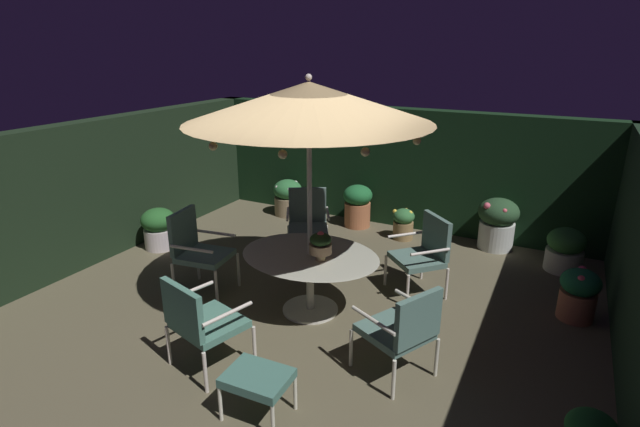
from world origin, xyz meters
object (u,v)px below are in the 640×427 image
patio_chair_southeast (200,319)px  potted_plant_back_center (498,222)px  patio_chair_north (424,250)px  potted_plant_left_far (579,293)px  potted_plant_right_near (159,227)px  potted_plant_left_near (403,223)px  centerpiece_planter (321,244)px  potted_plant_right_far (288,197)px  potted_plant_front_corner (565,249)px  patio_chair_northeast (308,220)px  patio_dining_table (310,266)px  potted_plant_back_right (358,204)px  ottoman_footrest (257,379)px  patio_umbrella (309,103)px  patio_chair_east (197,247)px  patio_chair_south (403,327)px

patio_chair_southeast → potted_plant_back_center: bearing=65.0°
patio_chair_north → potted_plant_left_far: size_ratio=1.62×
potted_plant_right_near → potted_plant_back_center: bearing=27.1°
patio_chair_southeast → potted_plant_left_near: 4.16m
centerpiece_planter → potted_plant_right_near: size_ratio=0.53×
potted_plant_right_far → potted_plant_front_corner: (4.60, -0.27, -0.03)m
potted_plant_left_far → potted_plant_right_near: 5.76m
potted_plant_left_far → potted_plant_right_far: bearing=161.4°
potted_plant_right_far → potted_plant_front_corner: size_ratio=1.07×
centerpiece_planter → potted_plant_back_center: (1.46, 3.03, -0.49)m
potted_plant_right_far → patio_chair_northeast: bearing=-50.8°
patio_dining_table → potted_plant_right_near: size_ratio=2.56×
patio_dining_table → potted_plant_right_far: patio_dining_table is taller
patio_chair_northeast → potted_plant_back_right: patio_chair_northeast is taller
patio_chair_southeast → potted_plant_right_near: (-2.55, 2.04, -0.22)m
potted_plant_right_near → patio_chair_north: bearing=6.9°
ottoman_footrest → potted_plant_front_corner: potted_plant_front_corner is taller
patio_umbrella → patio_chair_east: 2.35m
patio_chair_north → patio_chair_northeast: (-1.77, 0.22, 0.03)m
patio_umbrella → potted_plant_back_center: (1.64, 2.95, -1.99)m
potted_plant_right_far → potted_plant_left_near: 2.26m
potted_plant_left_near → potted_plant_front_corner: 2.34m
patio_chair_southeast → potted_plant_right_near: patio_chair_southeast is taller
centerpiece_planter → potted_plant_left_far: centerpiece_planter is taller
patio_dining_table → patio_chair_southeast: size_ratio=1.70×
patio_umbrella → potted_plant_back_center: patio_umbrella is taller
centerpiece_planter → patio_chair_east: size_ratio=0.32×
patio_dining_table → potted_plant_back_center: (1.64, 2.95, -0.15)m
patio_umbrella → patio_chair_southeast: bearing=-105.5°
potted_plant_left_near → potted_plant_back_center: bearing=11.6°
patio_chair_north → patio_umbrella: bearing=-133.7°
potted_plant_left_near → patio_chair_southeast: bearing=-99.2°
patio_chair_east → potted_plant_front_corner: 4.95m
centerpiece_planter → patio_umbrella: bearing=154.4°
patio_chair_south → potted_plant_left_far: bearing=52.9°
potted_plant_front_corner → potted_plant_back_right: 3.24m
patio_umbrella → patio_chair_southeast: (-0.40, -1.44, -1.86)m
patio_chair_north → patio_chair_northeast: bearing=172.9°
patio_chair_southeast → potted_plant_right_near: 3.27m
potted_plant_left_near → potted_plant_back_center: size_ratio=0.63×
patio_chair_south → potted_plant_front_corner: size_ratio=1.53×
potted_plant_front_corner → patio_umbrella: bearing=-135.4°
patio_chair_southeast → potted_plant_back_center: size_ratio=1.20×
patio_chair_north → potted_plant_right_far: 3.51m
ottoman_footrest → centerpiece_planter: bearing=98.6°
patio_chair_southeast → ottoman_footrest: (0.82, -0.28, -0.19)m
potted_plant_right_far → potted_plant_back_center: potted_plant_back_center is taller
patio_chair_south → potted_plant_back_center: bearing=85.1°
patio_umbrella → potted_plant_left_near: bearing=84.4°
potted_plant_right_far → patio_dining_table: bearing=-54.9°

